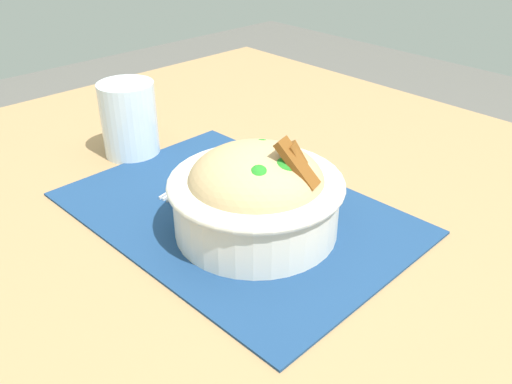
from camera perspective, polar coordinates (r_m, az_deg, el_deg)
table at (r=0.70m, az=0.81°, el=-6.22°), size 1.15×1.00×0.70m
placemat at (r=0.66m, az=-2.20°, el=-2.15°), size 0.42×0.30×0.00m
bowl at (r=0.60m, az=0.04°, el=-0.13°), size 0.20×0.20×0.12m
fork at (r=0.72m, az=-6.53°, el=1.04°), size 0.04×0.13×0.00m
drinking_glass at (r=0.81m, az=-13.08°, el=6.97°), size 0.08×0.08×0.11m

